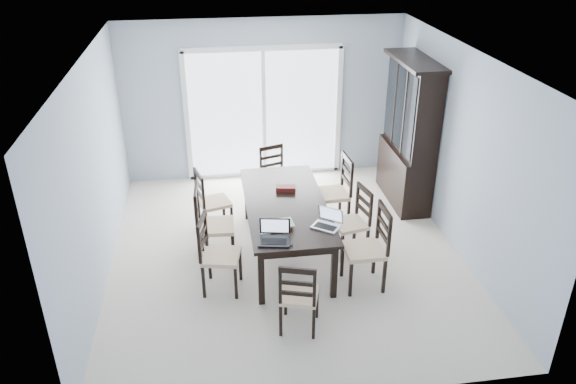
% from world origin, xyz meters
% --- Properties ---
extents(floor, '(5.00, 5.00, 0.00)m').
position_xyz_m(floor, '(0.00, 0.00, 0.00)').
color(floor, beige).
rests_on(floor, ground).
extents(ceiling, '(5.00, 5.00, 0.00)m').
position_xyz_m(ceiling, '(0.00, 0.00, 2.60)').
color(ceiling, white).
rests_on(ceiling, back_wall).
extents(back_wall, '(4.50, 0.02, 2.60)m').
position_xyz_m(back_wall, '(0.00, 2.50, 1.30)').
color(back_wall, '#9AA9B8').
rests_on(back_wall, floor).
extents(wall_left, '(0.02, 5.00, 2.60)m').
position_xyz_m(wall_left, '(-2.25, 0.00, 1.30)').
color(wall_left, '#9AA9B8').
rests_on(wall_left, floor).
extents(wall_right, '(0.02, 5.00, 2.60)m').
position_xyz_m(wall_right, '(2.25, 0.00, 1.30)').
color(wall_right, '#9AA9B8').
rests_on(wall_right, floor).
extents(balcony, '(4.50, 2.00, 0.10)m').
position_xyz_m(balcony, '(0.00, 3.50, -0.05)').
color(balcony, gray).
rests_on(balcony, ground).
extents(railing, '(4.50, 0.06, 1.10)m').
position_xyz_m(railing, '(0.00, 4.50, 0.55)').
color(railing, '#99999E').
rests_on(railing, balcony).
extents(dining_table, '(1.00, 2.20, 0.75)m').
position_xyz_m(dining_table, '(0.00, 0.00, 0.67)').
color(dining_table, black).
rests_on(dining_table, floor).
extents(china_hutch, '(0.50, 1.38, 2.20)m').
position_xyz_m(china_hutch, '(2.02, 1.25, 1.07)').
color(china_hutch, black).
rests_on(china_hutch, floor).
extents(sliding_door, '(2.52, 0.05, 2.18)m').
position_xyz_m(sliding_door, '(0.00, 2.48, 1.09)').
color(sliding_door, silver).
rests_on(sliding_door, floor).
extents(chair_left_near, '(0.51, 0.50, 1.11)m').
position_xyz_m(chair_left_near, '(-0.94, -0.63, 0.59)').
color(chair_left_near, black).
rests_on(chair_left_near, floor).
extents(chair_left_mid, '(0.48, 0.47, 1.19)m').
position_xyz_m(chair_left_mid, '(-0.99, 0.01, 0.63)').
color(chair_left_mid, black).
rests_on(chair_left_mid, floor).
extents(chair_left_far, '(0.51, 0.50, 1.07)m').
position_xyz_m(chair_left_far, '(-0.98, 0.71, 0.57)').
color(chair_left_far, black).
rests_on(chair_left_far, floor).
extents(chair_right_near, '(0.47, 0.45, 1.19)m').
position_xyz_m(chair_right_near, '(0.92, -0.81, 0.63)').
color(chair_right_near, black).
rests_on(chair_right_near, floor).
extents(chair_right_mid, '(0.49, 0.48, 1.06)m').
position_xyz_m(chair_right_mid, '(0.91, -0.09, 0.56)').
color(chair_right_mid, black).
rests_on(chair_right_mid, floor).
extents(chair_right_far, '(0.49, 0.48, 1.19)m').
position_xyz_m(chair_right_far, '(0.84, 0.66, 0.63)').
color(chair_right_far, black).
rests_on(chair_right_far, floor).
extents(chair_end_near, '(0.48, 0.49, 1.03)m').
position_xyz_m(chair_end_near, '(-0.08, -1.54, 0.54)').
color(chair_end_near, black).
rests_on(chair_end_near, floor).
extents(chair_end_far, '(0.49, 0.50, 1.04)m').
position_xyz_m(chair_end_far, '(0.03, 1.46, 0.55)').
color(chair_end_far, black).
rests_on(chair_end_far, floor).
extents(laptop_dark, '(0.39, 0.30, 0.24)m').
position_xyz_m(laptop_dark, '(-0.26, -0.90, 0.81)').
color(laptop_dark, black).
rests_on(laptop_dark, dining_table).
extents(laptop_silver, '(0.38, 0.36, 0.21)m').
position_xyz_m(laptop_silver, '(0.38, -0.67, 0.80)').
color(laptop_silver, '#BEBEC0').
rests_on(laptop_silver, dining_table).
extents(book_stack, '(0.31, 0.25, 0.05)m').
position_xyz_m(book_stack, '(-0.14, -0.57, 0.77)').
color(book_stack, maroon).
rests_on(book_stack, dining_table).
extents(cell_phone, '(0.13, 0.08, 0.01)m').
position_xyz_m(cell_phone, '(-0.12, -0.98, 0.76)').
color(cell_phone, black).
rests_on(cell_phone, dining_table).
extents(game_box, '(0.28, 0.17, 0.06)m').
position_xyz_m(game_box, '(0.05, 0.34, 0.78)').
color(game_box, '#4B140F').
rests_on(game_box, dining_table).
extents(hot_tub, '(1.69, 1.52, 0.85)m').
position_xyz_m(hot_tub, '(-0.61, 3.31, 0.43)').
color(hot_tub, brown).
rests_on(hot_tub, balcony).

